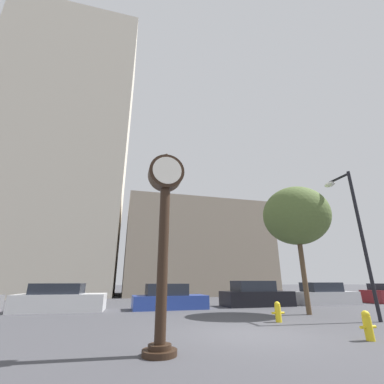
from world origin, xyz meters
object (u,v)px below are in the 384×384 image
at_px(street_clock, 164,221).
at_px(bare_tree, 296,216).
at_px(fire_hydrant_far, 368,325).
at_px(fire_hydrant_near, 278,311).
at_px(car_black, 256,295).
at_px(car_blue, 169,298).
at_px(street_lamp_right, 351,218).
at_px(car_silver, 324,295).
at_px(car_white, 60,299).

distance_m(street_clock, bare_tree, 9.60).
height_order(fire_hydrant_far, bare_tree, bare_tree).
xyz_separation_m(street_clock, fire_hydrant_near, (5.10, 3.51, -2.54)).
height_order(car_black, bare_tree, bare_tree).
bearing_deg(car_blue, street_clock, -102.00).
bearing_deg(fire_hydrant_near, fire_hydrant_far, -81.46).
bearing_deg(fire_hydrant_far, street_lamp_right, 41.29).
xyz_separation_m(street_clock, street_lamp_right, (8.94, 2.93, 1.30)).
relative_size(street_lamp_right, bare_tree, 1.00).
relative_size(fire_hydrant_near, bare_tree, 0.12).
xyz_separation_m(car_black, street_lamp_right, (1.46, -6.83, 3.58)).
height_order(car_silver, fire_hydrant_far, car_silver).
bearing_deg(fire_hydrant_far, car_black, 79.22).
distance_m(car_white, bare_tree, 13.22).
distance_m(car_white, car_blue, 5.74).
height_order(car_silver, fire_hydrant_near, car_silver).
bearing_deg(street_lamp_right, fire_hydrant_near, 171.43).
xyz_separation_m(car_silver, fire_hydrant_far, (-7.09, -9.82, -0.21)).
bearing_deg(street_clock, car_black, 52.55).
bearing_deg(street_lamp_right, car_white, 152.56).
distance_m(street_clock, car_silver, 16.25).
height_order(car_silver, bare_tree, bare_tree).
bearing_deg(fire_hydrant_far, bare_tree, 67.18).
relative_size(car_white, fire_hydrant_near, 6.07).
distance_m(street_lamp_right, bare_tree, 2.63).
bearing_deg(car_white, car_silver, 3.07).
height_order(street_clock, car_black, street_clock).
distance_m(fire_hydrant_far, bare_tree, 7.18).
height_order(car_black, street_lamp_right, street_lamp_right).
bearing_deg(fire_hydrant_near, street_lamp_right, -8.57).
relative_size(car_silver, bare_tree, 0.68).
height_order(car_black, car_silver, car_black).
height_order(fire_hydrant_near, fire_hydrant_far, fire_hydrant_near).
xyz_separation_m(car_white, fire_hydrant_far, (9.55, -9.60, -0.21)).
height_order(car_white, street_lamp_right, street_lamp_right).
height_order(car_blue, fire_hydrant_far, car_blue).
xyz_separation_m(fire_hydrant_far, street_lamp_right, (3.32, 2.92, 3.84)).
xyz_separation_m(car_black, car_silver, (5.24, 0.07, -0.05)).
bearing_deg(fire_hydrant_near, bare_tree, 32.39).
distance_m(car_silver, bare_tree, 7.92).
bearing_deg(car_white, car_blue, -0.02).
height_order(street_clock, street_lamp_right, street_lamp_right).
bearing_deg(bare_tree, fire_hydrant_near, -147.61).
bearing_deg(street_lamp_right, car_blue, 137.91).
bearing_deg(car_black, fire_hydrant_far, -101.38).
bearing_deg(car_silver, street_clock, -142.77).
bearing_deg(street_clock, car_blue, 79.11).
xyz_separation_m(car_white, street_lamp_right, (12.87, -6.68, 3.63)).
xyz_separation_m(car_black, bare_tree, (0.34, -4.53, 4.15)).
relative_size(car_white, bare_tree, 0.71).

